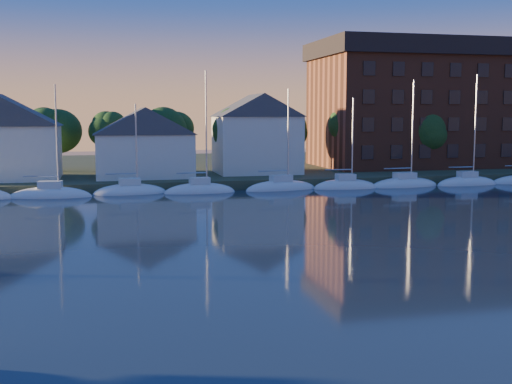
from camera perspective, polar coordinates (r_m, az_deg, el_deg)
name	(u,v)px	position (r m, az deg, el deg)	size (l,w,h in m)	color
ground	(437,362)	(23.19, 15.76, -14.34)	(260.00, 260.00, 0.00)	black
shoreline_land	(178,171)	(94.75, -6.95, 1.85)	(160.00, 50.00, 2.00)	#3A4327
wooden_dock	(202,189)	(72.06, -4.83, 0.29)	(120.00, 3.00, 1.00)	brown
clubhouse_centre	(144,142)	(75.98, -9.94, 4.44)	(11.55, 8.40, 8.08)	white
clubhouse_east	(257,133)	(80.04, 0.05, 5.28)	(10.50, 8.40, 9.80)	white
condo_block	(424,104)	(94.95, 14.75, 7.60)	(31.00, 17.00, 17.40)	brown
tree_line	(204,123)	(82.77, -4.67, 6.13)	(93.40, 5.40, 8.90)	#382919
moored_fleet	(242,190)	(69.85, -1.21, 0.18)	(95.50, 2.40, 12.05)	silver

